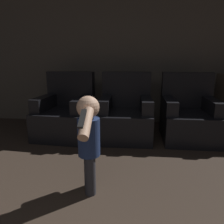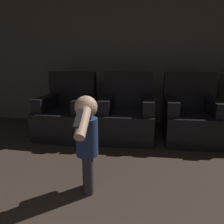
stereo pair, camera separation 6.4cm
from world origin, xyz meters
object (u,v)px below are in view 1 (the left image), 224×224
object	(u,v)px
armchair_left	(66,114)
armchair_middle	(125,116)
armchair_right	(189,117)
person_toddler	(89,137)

from	to	relation	value
armchair_left	armchair_middle	bearing A→B (deg)	5.67
armchair_right	armchair_left	bearing A→B (deg)	-178.57
person_toddler	armchair_left	bearing A→B (deg)	9.28
armchair_left	armchair_middle	xyz separation A→B (m)	(0.94, 0.00, 0.00)
armchair_middle	person_toddler	world-z (taller)	armchair_middle
armchair_right	person_toddler	distance (m)	1.94
person_toddler	armchair_right	bearing A→B (deg)	-54.18
armchair_left	armchair_right	distance (m)	1.89
armchair_middle	armchair_right	distance (m)	0.95
armchair_left	armchair_right	world-z (taller)	same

